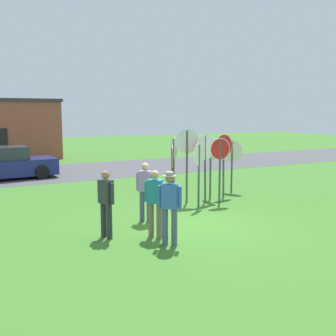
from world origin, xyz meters
The scene contains 16 objects.
ground_plane centered at (0.00, 0.00, 0.00)m, with size 80.00×80.00×0.00m, color #3D7528.
street_asphalt centered at (0.00, 11.67, 0.00)m, with size 60.00×6.40×0.01m, color #4C4C51.
parked_car_on_street centered at (-3.67, 10.74, 0.69)m, with size 4.41×2.24×1.51m.
stop_sign_tallest centered at (1.12, 3.34, 1.33)m, with size 0.37×0.73×1.95m.
stop_sign_far_back centered at (1.26, 2.55, 1.76)m, with size 0.81×0.22×2.54m.
stop_sign_nearest centered at (3.87, 3.53, 1.38)m, with size 0.44×0.75×2.02m.
stop_sign_center_cluster centered at (3.04, 2.91, 1.59)m, with size 0.84×0.13×2.30m.
stop_sign_rear_right centered at (1.94, 2.47, 1.63)m, with size 0.89×0.24×2.35m.
stop_sign_low_front centered at (2.43, 2.86, 1.53)m, with size 0.07×0.89×2.23m.
stop_sign_leaning_left centered at (2.23, 1.99, 1.53)m, with size 0.75×0.10×2.24m.
stop_sign_rear_left centered at (1.48, 3.88, 1.50)m, with size 0.17×0.79×2.18m.
stop_sign_leaning_right centered at (1.33, 1.90, 1.44)m, with size 0.65×0.41×2.11m.
person_in_teal centered at (-2.44, 0.13, 0.95)m, with size 0.34×0.54×1.69m.
person_in_dark_shirt centered at (-1.36, -0.40, 0.95)m, with size 0.40×0.46×1.69m.
person_holding_notes centered at (-0.97, 1.03, 0.95)m, with size 0.40×0.45×1.69m.
person_on_left centered at (-1.31, -1.07, 0.98)m, with size 0.46×0.40×1.74m.
Camera 1 is at (-5.54, -9.10, 3.10)m, focal length 42.90 mm.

